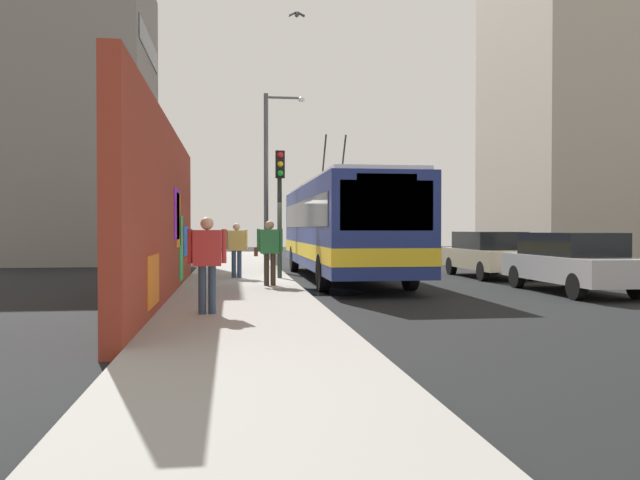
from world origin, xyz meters
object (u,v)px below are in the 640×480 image
(street_lamp, at_px, (270,168))
(parked_car_silver, at_px, (572,261))
(traffic_light, at_px, (280,192))
(parked_car_champagne, at_px, (489,253))
(pedestrian_midblock, at_px, (236,246))
(pedestrian_near_wall, at_px, (207,256))
(pedestrian_at_curb, at_px, (269,247))
(city_bus, at_px, (342,225))

(street_lamp, bearing_deg, parked_car_silver, -144.86)
(traffic_light, bearing_deg, parked_car_champagne, -79.71)
(traffic_light, xyz_separation_m, street_lamp, (6.20, -0.07, 1.31))
(pedestrian_midblock, bearing_deg, parked_car_silver, -117.16)
(pedestrian_midblock, bearing_deg, pedestrian_near_wall, 176.15)
(pedestrian_at_curb, bearing_deg, parked_car_champagne, -63.46)
(parked_car_champagne, bearing_deg, parked_car_silver, -180.00)
(parked_car_silver, height_order, parked_car_champagne, same)
(pedestrian_midblock, bearing_deg, parked_car_champagne, -83.37)
(city_bus, xyz_separation_m, street_lamp, (5.02, 2.08, 2.34))
(pedestrian_midblock, relative_size, traffic_light, 0.43)
(parked_car_champagne, xyz_separation_m, pedestrian_at_curb, (-3.91, 7.82, 0.35))
(parked_car_silver, bearing_deg, pedestrian_midblock, 62.84)
(pedestrian_near_wall, bearing_deg, city_bus, -23.41)
(pedestrian_midblock, relative_size, pedestrian_at_curb, 0.98)
(parked_car_silver, bearing_deg, city_bus, 44.37)
(pedestrian_near_wall, height_order, pedestrian_at_curb, pedestrian_at_curb)
(parked_car_silver, bearing_deg, pedestrian_at_curb, 78.70)
(city_bus, xyz_separation_m, pedestrian_at_curb, (-3.75, 2.62, -0.61))
(parked_car_silver, distance_m, parked_car_champagne, 5.47)
(traffic_light, bearing_deg, city_bus, -61.26)
(city_bus, relative_size, pedestrian_midblock, 7.42)
(street_lamp, bearing_deg, parked_car_champagne, -123.79)
(city_bus, bearing_deg, traffic_light, 118.74)
(city_bus, height_order, pedestrian_at_curb, city_bus)
(parked_car_champagne, xyz_separation_m, pedestrian_midblock, (-1.01, 8.69, 0.32))
(street_lamp, bearing_deg, city_bus, -157.54)
(pedestrian_at_curb, xyz_separation_m, street_lamp, (8.78, -0.54, 2.95))
(city_bus, xyz_separation_m, parked_car_silver, (-5.32, -5.20, -0.96))
(city_bus, distance_m, traffic_light, 2.66)
(pedestrian_midblock, relative_size, pedestrian_near_wall, 0.98)
(parked_car_champagne, relative_size, traffic_light, 1.15)
(city_bus, distance_m, pedestrian_near_wall, 10.26)
(pedestrian_midblock, bearing_deg, city_bus, -76.24)
(pedestrian_midblock, xyz_separation_m, pedestrian_near_wall, (-8.54, 0.57, 0.03))
(pedestrian_at_curb, bearing_deg, parked_car_silver, -101.30)
(city_bus, height_order, parked_car_silver, city_bus)
(pedestrian_midblock, xyz_separation_m, street_lamp, (5.88, -1.41, 2.98))
(parked_car_silver, bearing_deg, street_lamp, 35.14)
(parked_car_silver, distance_m, pedestrian_at_curb, 7.98)
(city_bus, height_order, traffic_light, city_bus)
(pedestrian_midblock, distance_m, pedestrian_near_wall, 8.56)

